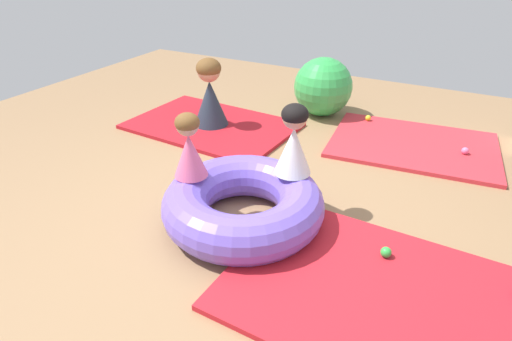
# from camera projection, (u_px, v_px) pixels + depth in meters

# --- Properties ---
(ground_plane) EXTENTS (8.00, 8.00, 0.00)m
(ground_plane) POSITION_uv_depth(u_px,v_px,m) (237.00, 214.00, 3.32)
(ground_plane) COLOR #93704C
(gym_mat_far_right) EXTENTS (1.92, 1.36, 0.04)m
(gym_mat_far_right) POSITION_uv_depth(u_px,v_px,m) (385.00, 296.00, 2.55)
(gym_mat_far_right) COLOR red
(gym_mat_far_right) RESTS_ON ground
(gym_mat_front) EXTENTS (1.72, 1.33, 0.04)m
(gym_mat_front) POSITION_uv_depth(u_px,v_px,m) (413.00, 145.00, 4.37)
(gym_mat_front) COLOR red
(gym_mat_front) RESTS_ON ground
(gym_mat_near_left) EXTENTS (1.84, 1.29, 0.04)m
(gym_mat_near_left) POSITION_uv_depth(u_px,v_px,m) (212.00, 126.00, 4.81)
(gym_mat_near_left) COLOR #B21923
(gym_mat_near_left) RESTS_ON ground
(inflatable_cushion) EXTENTS (1.19, 1.19, 0.34)m
(inflatable_cushion) POSITION_uv_depth(u_px,v_px,m) (243.00, 204.00, 3.14)
(inflatable_cushion) COLOR #7056D1
(inflatable_cushion) RESTS_ON ground
(child_in_white) EXTENTS (0.36, 0.36, 0.54)m
(child_in_white) POSITION_uv_depth(u_px,v_px,m) (294.00, 140.00, 3.09)
(child_in_white) COLOR white
(child_in_white) RESTS_ON inflatable_cushion
(child_in_pink) EXTENTS (0.33, 0.33, 0.49)m
(child_in_pink) POSITION_uv_depth(u_px,v_px,m) (189.00, 146.00, 3.07)
(child_in_pink) COLOR #E5608E
(child_in_pink) RESTS_ON inflatable_cushion
(adult_seated) EXTENTS (0.52, 0.52, 0.74)m
(adult_seated) POSITION_uv_depth(u_px,v_px,m) (210.00, 93.00, 4.62)
(adult_seated) COLOR #232D3D
(adult_seated) RESTS_ON gym_mat_near_left
(play_ball_green) EXTENTS (0.07, 0.07, 0.07)m
(play_ball_green) POSITION_uv_depth(u_px,v_px,m) (386.00, 252.00, 2.81)
(play_ball_green) COLOR green
(play_ball_green) RESTS_ON gym_mat_far_right
(play_ball_pink) EXTENTS (0.07, 0.07, 0.07)m
(play_ball_pink) POSITION_uv_depth(u_px,v_px,m) (465.00, 151.00, 4.13)
(play_ball_pink) COLOR pink
(play_ball_pink) RESTS_ON gym_mat_front
(play_ball_yellow) EXTENTS (0.06, 0.06, 0.06)m
(play_ball_yellow) POSITION_uv_depth(u_px,v_px,m) (368.00, 118.00, 4.86)
(play_ball_yellow) COLOR yellow
(play_ball_yellow) RESTS_ON gym_mat_front
(exercise_ball_large) EXTENTS (0.68, 0.68, 0.68)m
(exercise_ball_large) POSITION_uv_depth(u_px,v_px,m) (323.00, 87.00, 5.00)
(exercise_ball_large) COLOR green
(exercise_ball_large) RESTS_ON ground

